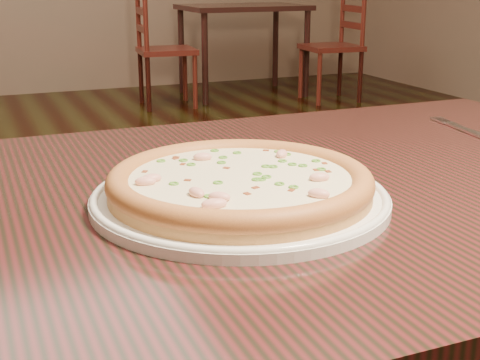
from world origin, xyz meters
name	(u,v)px	position (x,y,z in m)	size (l,w,h in m)	color
hero_table	(307,250)	(0.05, -0.77, 0.65)	(1.20, 0.80, 0.75)	black
plate	(240,197)	(-0.07, -0.82, 0.76)	(0.35, 0.35, 0.02)	white
pizza	(240,182)	(-0.07, -0.82, 0.78)	(0.31, 0.31, 0.03)	#BD8545
fork	(462,128)	(0.44, -0.61, 0.75)	(0.04, 0.18, 0.00)	silver
bg_table_right	(243,17)	(1.87, 3.76, 0.65)	(1.00, 0.70, 0.75)	black
chair_c	(159,50)	(1.07, 3.52, 0.44)	(0.46, 0.46, 0.95)	#4C1815
chair_d	(337,46)	(2.47, 3.23, 0.44)	(0.45, 0.45, 0.95)	#4C1815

